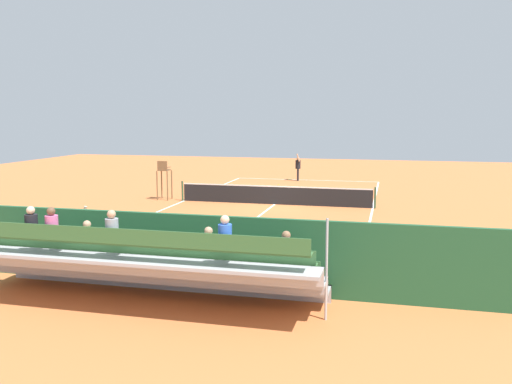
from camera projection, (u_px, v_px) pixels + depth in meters
The scene contains 12 objects.
ground_plane at pixel (275, 204), 28.41m from camera, with size 60.00×60.00×0.00m, color #C66B38.
court_line_markings at pixel (275, 204), 28.44m from camera, with size 10.10×22.20×0.01m.
tennis_net at pixel (275, 195), 28.34m from camera, with size 10.30×0.10×1.07m.
backdrop_wall at pixel (167, 250), 14.82m from camera, with size 18.00×0.16×2.00m, color #235633.
bleacher_stand at pixel (147, 264), 13.46m from camera, with size 9.06×2.40×2.48m.
umpire_chair at pixel (164, 176), 29.79m from camera, with size 0.67×0.67×2.14m.
courtside_bench at pixel (254, 264), 15.04m from camera, with size 1.80×0.40×0.93m.
equipment_bag at pixel (179, 273), 15.49m from camera, with size 0.90×0.36×0.36m, color #B22D2D.
tennis_player at pixel (298, 166), 38.41m from camera, with size 0.42×0.55×1.93m.
tennis_racket at pixel (289, 179), 39.24m from camera, with size 0.55×0.48×0.03m.
tennis_ball_near at pixel (278, 185), 36.17m from camera, with size 0.07×0.07×0.07m, color #CCDB33.
line_judge at pixel (80, 237), 16.26m from camera, with size 0.41×0.55×1.93m.
Camera 1 is at (-5.84, 27.44, 4.63)m, focal length 38.38 mm.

